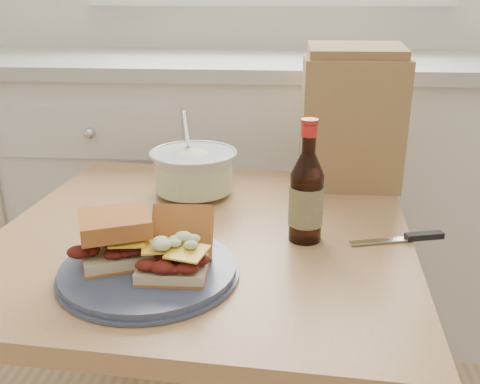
# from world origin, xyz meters

# --- Properties ---
(cabinet_run) EXTENTS (2.50, 0.64, 0.94)m
(cabinet_run) POSITION_xyz_m (-0.00, 1.70, 0.47)
(cabinet_run) COLOR white
(cabinet_run) RESTS_ON ground
(dining_table) EXTENTS (0.87, 0.87, 0.69)m
(dining_table) POSITION_xyz_m (-0.08, 0.88, 0.59)
(dining_table) COLOR tan
(dining_table) RESTS_ON ground
(plate) EXTENTS (0.30, 0.30, 0.02)m
(plate) POSITION_xyz_m (-0.15, 0.68, 0.70)
(plate) COLOR #3B445F
(plate) RESTS_ON dining_table
(sandwich_left) EXTENTS (0.15, 0.14, 0.08)m
(sandwich_left) POSITION_xyz_m (-0.21, 0.69, 0.75)
(sandwich_left) COLOR beige
(sandwich_left) RESTS_ON plate
(sandwich_right) EXTENTS (0.11, 0.15, 0.09)m
(sandwich_right) POSITION_xyz_m (-0.10, 0.68, 0.74)
(sandwich_right) COLOR beige
(sandwich_right) RESTS_ON plate
(coleslaw_bowl) EXTENTS (0.21, 0.21, 0.20)m
(coleslaw_bowl) POSITION_xyz_m (-0.14, 1.08, 0.74)
(coleslaw_bowl) COLOR silver
(coleslaw_bowl) RESTS_ON dining_table
(beer_bottle) EXTENTS (0.07, 0.07, 0.24)m
(beer_bottle) POSITION_xyz_m (0.12, 0.85, 0.78)
(beer_bottle) COLOR black
(beer_bottle) RESTS_ON dining_table
(knife) EXTENTS (0.19, 0.07, 0.01)m
(knife) POSITION_xyz_m (0.33, 0.86, 0.69)
(knife) COLOR silver
(knife) RESTS_ON dining_table
(paper_bag) EXTENTS (0.24, 0.16, 0.31)m
(paper_bag) POSITION_xyz_m (0.23, 1.18, 0.84)
(paper_bag) COLOR #9A7A4A
(paper_bag) RESTS_ON dining_table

